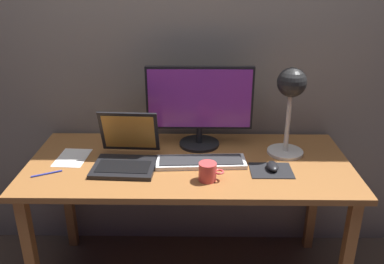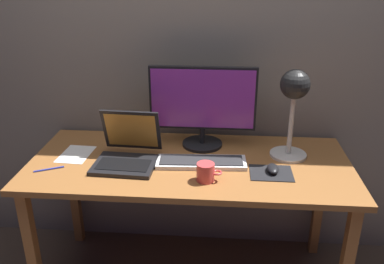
{
  "view_description": "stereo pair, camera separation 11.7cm",
  "coord_description": "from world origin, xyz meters",
  "px_view_note": "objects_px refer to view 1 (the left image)",
  "views": [
    {
      "loc": [
        0.04,
        -1.81,
        1.66
      ],
      "look_at": [
        0.02,
        -0.05,
        0.92
      ],
      "focal_mm": 37.97,
      "sensor_mm": 36.0,
      "label": 1
    },
    {
      "loc": [
        0.15,
        -1.81,
        1.66
      ],
      "look_at": [
        0.02,
        -0.05,
        0.92
      ],
      "focal_mm": 37.97,
      "sensor_mm": 36.0,
      "label": 2
    }
  ],
  "objects_px": {
    "coffee_mug": "(208,172)",
    "pen": "(47,174)",
    "desk_lamp": "(291,94)",
    "mouse": "(273,166)",
    "laptop": "(127,150)",
    "keyboard_main": "(201,162)",
    "monitor": "(200,103)"
  },
  "relations": [
    {
      "from": "coffee_mug",
      "to": "pen",
      "type": "xyz_separation_m",
      "value": [
        -0.75,
        0.04,
        -0.04
      ]
    },
    {
      "from": "desk_lamp",
      "to": "pen",
      "type": "distance_m",
      "value": 1.23
    },
    {
      "from": "mouse",
      "to": "laptop",
      "type": "bearing_deg",
      "value": 174.18
    },
    {
      "from": "keyboard_main",
      "to": "mouse",
      "type": "height_order",
      "value": "mouse"
    },
    {
      "from": "laptop",
      "to": "pen",
      "type": "height_order",
      "value": "laptop"
    },
    {
      "from": "mouse",
      "to": "coffee_mug",
      "type": "bearing_deg",
      "value": -161.83
    },
    {
      "from": "monitor",
      "to": "coffee_mug",
      "type": "height_order",
      "value": "monitor"
    },
    {
      "from": "desk_lamp",
      "to": "mouse",
      "type": "relative_size",
      "value": 4.72
    },
    {
      "from": "desk_lamp",
      "to": "pen",
      "type": "xyz_separation_m",
      "value": [
        -1.16,
        -0.24,
        -0.32
      ]
    },
    {
      "from": "keyboard_main",
      "to": "coffee_mug",
      "type": "distance_m",
      "value": 0.17
    },
    {
      "from": "coffee_mug",
      "to": "desk_lamp",
      "type": "bearing_deg",
      "value": 35.2
    },
    {
      "from": "mouse",
      "to": "desk_lamp",
      "type": "bearing_deg",
      "value": 62.39
    },
    {
      "from": "laptop",
      "to": "keyboard_main",
      "type": "bearing_deg",
      "value": -2.13
    },
    {
      "from": "laptop",
      "to": "mouse",
      "type": "relative_size",
      "value": 3.32
    },
    {
      "from": "laptop",
      "to": "desk_lamp",
      "type": "distance_m",
      "value": 0.85
    },
    {
      "from": "mouse",
      "to": "pen",
      "type": "xyz_separation_m",
      "value": [
        -1.07,
        -0.06,
        -0.02
      ]
    },
    {
      "from": "desk_lamp",
      "to": "coffee_mug",
      "type": "height_order",
      "value": "desk_lamp"
    },
    {
      "from": "keyboard_main",
      "to": "coffee_mug",
      "type": "height_order",
      "value": "coffee_mug"
    },
    {
      "from": "monitor",
      "to": "keyboard_main",
      "type": "xyz_separation_m",
      "value": [
        0.01,
        -0.22,
        -0.23
      ]
    },
    {
      "from": "monitor",
      "to": "pen",
      "type": "relative_size",
      "value": 3.98
    },
    {
      "from": "keyboard_main",
      "to": "coffee_mug",
      "type": "bearing_deg",
      "value": -79.35
    },
    {
      "from": "keyboard_main",
      "to": "desk_lamp",
      "type": "distance_m",
      "value": 0.55
    },
    {
      "from": "mouse",
      "to": "monitor",
      "type": "bearing_deg",
      "value": 140.98
    },
    {
      "from": "desk_lamp",
      "to": "monitor",
      "type": "bearing_deg",
      "value": 167.76
    },
    {
      "from": "keyboard_main",
      "to": "laptop",
      "type": "bearing_deg",
      "value": 177.87
    },
    {
      "from": "monitor",
      "to": "mouse",
      "type": "distance_m",
      "value": 0.5
    },
    {
      "from": "coffee_mug",
      "to": "pen",
      "type": "distance_m",
      "value": 0.76
    },
    {
      "from": "pen",
      "to": "coffee_mug",
      "type": "bearing_deg",
      "value": -3.28
    },
    {
      "from": "monitor",
      "to": "keyboard_main",
      "type": "distance_m",
      "value": 0.32
    },
    {
      "from": "mouse",
      "to": "coffee_mug",
      "type": "xyz_separation_m",
      "value": [
        -0.31,
        -0.1,
        0.02
      ]
    },
    {
      "from": "laptop",
      "to": "coffee_mug",
      "type": "relative_size",
      "value": 2.73
    },
    {
      "from": "laptop",
      "to": "coffee_mug",
      "type": "bearing_deg",
      "value": -23.75
    }
  ]
}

